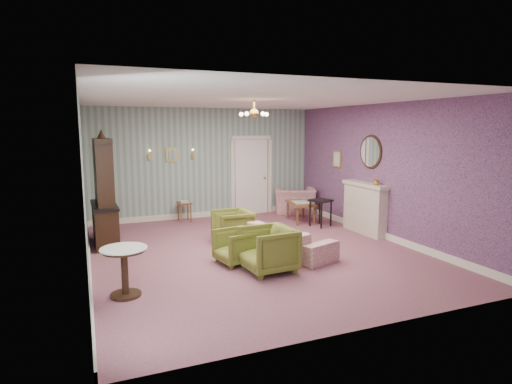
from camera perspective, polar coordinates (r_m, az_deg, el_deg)
name	(u,v)px	position (r m, az deg, el deg)	size (l,w,h in m)	color
floor	(254,251)	(8.33, -0.24, -7.97)	(7.00, 7.00, 0.00)	#905465
ceiling	(254,99)	(8.00, -0.26, 12.37)	(7.00, 7.00, 0.00)	white
wall_back	(205,163)	(11.34, -6.86, 3.86)	(6.00, 6.00, 0.00)	gray
wall_front	(368,210)	(5.00, 14.88, -2.35)	(6.00, 6.00, 0.00)	gray
wall_left	(84,185)	(7.47, -22.15, 0.85)	(7.00, 7.00, 0.00)	gray
wall_right	(383,171)	(9.56, 16.70, 2.69)	(7.00, 7.00, 0.00)	gray
wall_right_floral	(382,171)	(9.55, 16.63, 2.68)	(7.00, 7.00, 0.00)	#B75B91
door	(251,175)	(11.75, -0.65, 2.27)	(1.12, 0.12, 2.16)	white
olive_chair_a	(268,247)	(7.09, 1.62, -7.45)	(0.80, 0.75, 0.83)	olive
olive_chair_b	(236,245)	(7.54, -2.69, -7.11)	(0.65, 0.61, 0.67)	olive
olive_chair_c	(233,225)	(8.79, -3.15, -4.50)	(0.75, 0.70, 0.77)	olive
sofa_chintz	(287,235)	(8.08, 4.20, -5.74)	(1.92, 0.56, 0.75)	#A24162
wingback_chair	(295,196)	(11.93, 5.23, -0.57)	(1.10, 0.72, 0.96)	#A24162
dresser	(103,189)	(9.14, -19.88, 0.40)	(0.48, 1.38, 2.30)	black
fireplace	(365,208)	(9.91, 14.41, -2.11)	(0.30, 1.40, 1.16)	beige
mantel_vase	(376,182)	(9.49, 15.89, 1.36)	(0.15, 0.15, 0.15)	gold
oval_mirror	(370,152)	(9.82, 15.16, 5.24)	(0.04, 0.76, 0.84)	white
framed_print	(337,159)	(10.94, 10.87, 4.39)	(0.04, 0.34, 0.42)	gold
coffee_table	(301,212)	(10.90, 6.02, -2.68)	(0.55, 0.99, 0.51)	brown
side_table_black	(320,213)	(10.41, 8.67, -2.81)	(0.45, 0.45, 0.67)	black
pedestal_table	(125,272)	(6.38, -17.26, -10.24)	(0.66, 0.66, 0.72)	black
nesting_table	(184,211)	(11.01, -9.62, -2.53)	(0.33, 0.42, 0.54)	brown
gilt_mirror_back	(171,155)	(11.09, -11.33, 4.94)	(0.28, 0.06, 0.36)	gold
sconce_left	(150,155)	(10.98, -14.14, 4.81)	(0.16, 0.12, 0.30)	gold
sconce_right	(193,154)	(11.18, -8.54, 5.04)	(0.16, 0.12, 0.30)	gold
chandelier	(254,114)	(7.99, -0.25, 10.43)	(0.56, 0.56, 0.36)	gold
burgundy_cushion	(296,197)	(11.77, 5.35, -0.70)	(0.38, 0.10, 0.38)	maroon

